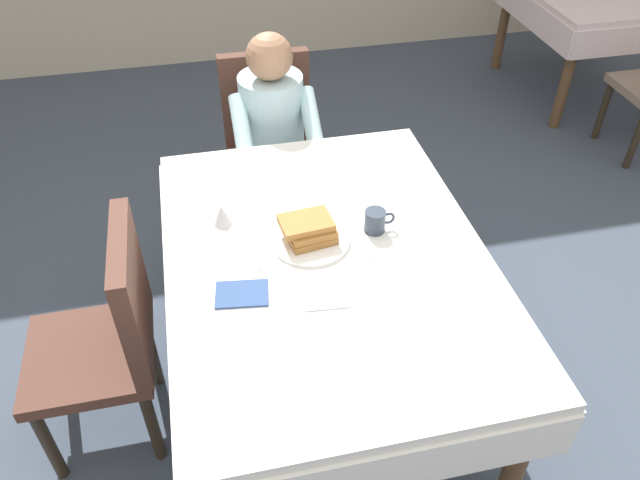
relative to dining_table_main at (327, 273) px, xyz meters
name	(u,v)px	position (x,y,z in m)	size (l,w,h in m)	color
ground_plane	(326,385)	(0.00, 0.00, -0.65)	(14.00, 14.00, 0.00)	#3D4756
dining_table_main	(327,273)	(0.00, 0.00, 0.00)	(1.12, 1.52, 0.74)	white
chair_diner	(270,136)	(-0.03, 1.17, -0.12)	(0.44, 0.45, 0.93)	#4C2D23
diner_person	(274,127)	(-0.03, 1.01, 0.02)	(0.40, 0.43, 1.12)	silver
chair_left_side	(112,331)	(-0.77, 0.00, -0.12)	(0.45, 0.44, 0.93)	#4C2D23
plate_breakfast	(311,240)	(-0.04, 0.08, 0.10)	(0.28, 0.28, 0.02)	white
breakfast_stack	(310,230)	(-0.05, 0.08, 0.15)	(0.20, 0.16, 0.08)	#A36B33
cup_coffee	(376,221)	(0.20, 0.09, 0.13)	(0.11, 0.08, 0.08)	#333D4C
syrup_pitcher	(222,215)	(-0.34, 0.25, 0.13)	(0.08, 0.08, 0.07)	silver
fork_left_of_plate	(258,252)	(-0.23, 0.06, 0.09)	(0.18, 0.01, 0.01)	silver
knife_right_of_plate	(364,237)	(0.15, 0.06, 0.09)	(0.20, 0.01, 0.01)	silver
spoon_near_edge	(327,308)	(-0.06, -0.25, 0.09)	(0.15, 0.01, 0.01)	silver
napkin_folded	(242,294)	(-0.31, -0.13, 0.09)	(0.17, 0.12, 0.01)	#334C7F
background_table_far	(591,6)	(2.37, 2.23, -0.03)	(0.92, 1.12, 0.74)	silver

